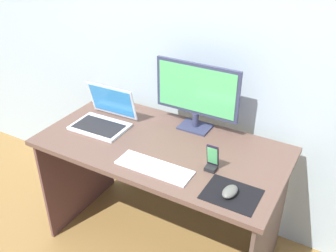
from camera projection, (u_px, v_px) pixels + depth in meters
ground_plane at (163, 241)px, 2.43m from camera, size 8.00×8.00×0.00m
wall_back at (200, 33)px, 2.13m from camera, size 6.00×0.04×2.50m
desk at (162, 168)px, 2.14m from camera, size 1.36×0.70×0.74m
monitor at (197, 94)px, 2.10m from camera, size 0.50×0.14×0.40m
laptop at (104, 118)px, 2.22m from camera, size 0.33×0.28×0.22m
keyboard_external at (154, 168)px, 1.87m from camera, size 0.40×0.13×0.01m
mousepad at (232, 194)px, 1.70m from camera, size 0.25×0.20×0.00m
mouse at (230, 192)px, 1.68m from camera, size 0.07×0.11×0.04m
phone_in_dock at (212, 161)px, 1.84m from camera, size 0.06×0.05×0.14m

